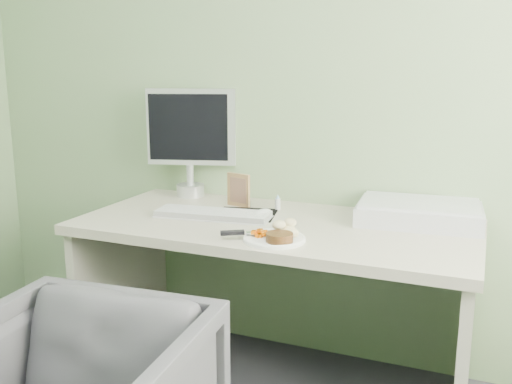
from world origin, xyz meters
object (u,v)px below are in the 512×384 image
at_px(desk, 274,265).
at_px(plate, 274,239).
at_px(monitor, 191,136).
at_px(scanner, 419,214).

relative_size(desk, plate, 7.06).
relative_size(desk, monitor, 3.09).
xyz_separation_m(desk, plate, (0.09, -0.24, 0.19)).
bearing_deg(monitor, scanner, -21.26).
relative_size(plate, scanner, 0.47).
height_order(plate, monitor, monitor).
relative_size(plate, monitor, 0.44).
height_order(desk, scanner, scanner).
xyz_separation_m(scanner, monitor, (-1.09, 0.10, 0.25)).
bearing_deg(desk, scanner, 21.67).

